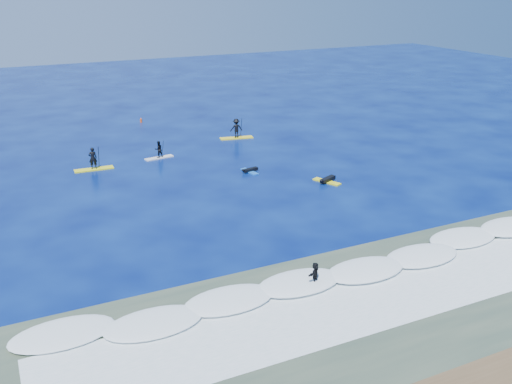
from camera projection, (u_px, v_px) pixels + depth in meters
name	position (u px, v px, depth m)	size (l,w,h in m)	color
ground	(265.00, 210.00, 40.13)	(160.00, 160.00, 0.00)	#030C45
shallow_water	(389.00, 308.00, 28.31)	(90.00, 13.00, 0.01)	#324537
breaking_wave	(344.00, 272.00, 31.69)	(40.00, 6.00, 0.30)	white
whitewater	(377.00, 298.00, 29.15)	(34.00, 5.00, 0.02)	silver
sup_paddler_left	(93.00, 162.00, 48.22)	(3.29, 0.96, 2.28)	yellow
sup_paddler_center	(159.00, 151.00, 51.27)	(2.68, 1.01, 1.84)	silver
sup_paddler_right	(236.00, 130.00, 57.52)	(3.45, 1.46, 2.35)	yellow
prone_paddler_near	(327.00, 180.00, 45.49)	(1.81, 2.41, 0.50)	yellow
prone_paddler_far	(250.00, 171.00, 47.83)	(1.56, 2.02, 0.41)	blue
wave_surfer	(315.00, 275.00, 29.92)	(1.72, 1.44, 1.28)	white
marker_buoy	(141.00, 120.00, 63.99)	(0.24, 0.24, 0.58)	#E74914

